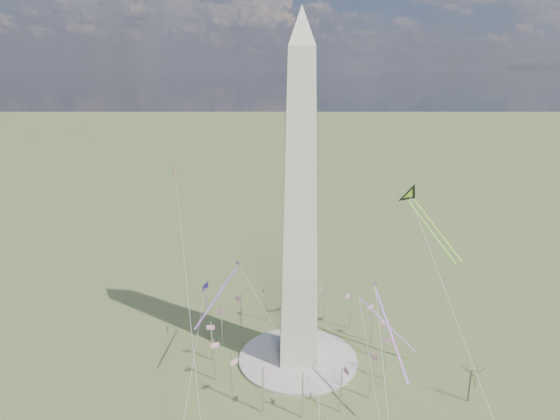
{
  "coord_description": "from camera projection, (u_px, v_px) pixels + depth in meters",
  "views": [
    {
      "loc": [
        -6.42,
        -133.24,
        85.58
      ],
      "look_at": [
        -5.47,
        0.0,
        47.44
      ],
      "focal_mm": 32.0,
      "sensor_mm": 36.0,
      "label": 1
    }
  ],
  "objects": [
    {
      "name": "plaza",
      "position": [
        298.0,
        358.0,
        151.58
      ],
      "size": [
        36.0,
        36.0,
        0.8
      ],
      "primitive_type": "cylinder",
      "color": "#BBB5AB",
      "rests_on": "ground"
    },
    {
      "name": "kite_small_red",
      "position": [
        175.0,
        168.0,
        171.83
      ],
      "size": [
        1.42,
        2.1,
        4.46
      ],
      "rotation": [
        0.0,
        0.0,
        2.49
      ],
      "color": "red",
      "rests_on": "ground"
    },
    {
      "name": "flagpole_ring",
      "position": [
        298.0,
        338.0,
        149.69
      ],
      "size": [
        54.4,
        54.4,
        13.0
      ],
      "color": "silver",
      "rests_on": "ground"
    },
    {
      "name": "ground",
      "position": [
        298.0,
        360.0,
        151.69
      ],
      "size": [
        2000.0,
        2000.0,
        0.0
      ],
      "primitive_type": "plane",
      "color": "#4D5D2E",
      "rests_on": "ground"
    },
    {
      "name": "washington_monument",
      "position": [
        300.0,
        208.0,
        138.49
      ],
      "size": [
        15.56,
        15.56,
        100.0
      ],
      "color": "#AF9F92",
      "rests_on": "plaza"
    },
    {
      "name": "kite_diamond_purple",
      "position": [
        205.0,
        290.0,
        154.36
      ],
      "size": [
        2.16,
        3.45,
        10.6
      ],
      "rotation": [
        0.0,
        0.0,
        2.93
      ],
      "color": "navy",
      "rests_on": "ground"
    },
    {
      "name": "kite_streamer_mid",
      "position": [
        223.0,
        286.0,
        141.48
      ],
      "size": [
        12.06,
        16.96,
        13.52
      ],
      "rotation": [
        0.0,
        0.0,
        2.54
      ],
      "color": "#FC2757",
      "rests_on": "ground"
    },
    {
      "name": "kite_streamer_right",
      "position": [
        378.0,
        315.0,
        154.94
      ],
      "size": [
        16.89,
        13.58,
        14.06
      ],
      "rotation": [
        0.0,
        0.0,
        4.05
      ],
      "color": "#FC2757",
      "rests_on": "ground"
    },
    {
      "name": "kite_delta_black",
      "position": [
        412.0,
        198.0,
        145.11
      ],
      "size": [
        15.7,
        21.44,
        18.21
      ],
      "rotation": [
        0.0,
        0.0,
        3.67
      ],
      "color": "black",
      "rests_on": "ground"
    },
    {
      "name": "kite_streamer_left",
      "position": [
        385.0,
        316.0,
        128.04
      ],
      "size": [
        5.73,
        23.6,
        16.32
      ],
      "rotation": [
        0.0,
        0.0,
        3.33
      ],
      "color": "#FC2757",
      "rests_on": "ground"
    },
    {
      "name": "kite_small_white",
      "position": [
        310.0,
        80.0,
        177.44
      ],
      "size": [
        1.74,
        1.51,
        4.46
      ],
      "rotation": [
        0.0,
        0.0,
        3.22
      ],
      "color": "white",
      "rests_on": "ground"
    },
    {
      "name": "tree_near",
      "position": [
        471.0,
        370.0,
        130.27
      ],
      "size": [
        7.55,
        7.55,
        13.21
      ],
      "color": "#4F3730",
      "rests_on": "ground"
    }
  ]
}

